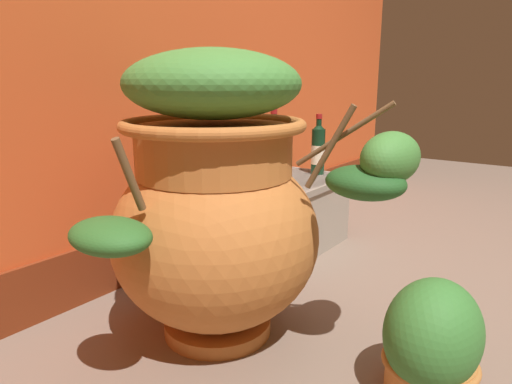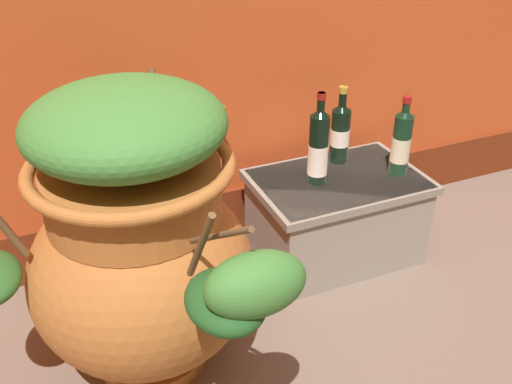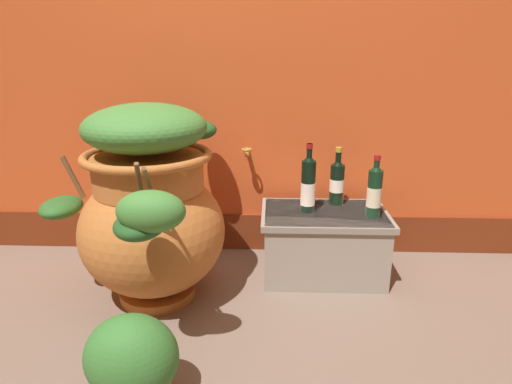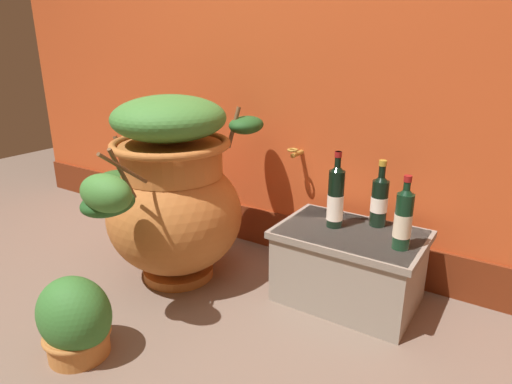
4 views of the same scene
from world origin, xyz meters
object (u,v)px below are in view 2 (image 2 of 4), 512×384
object	(u,v)px
terracotta_urn	(140,242)
wine_bottle_right	(401,141)
wine_bottle_middle	(340,130)
wine_bottle_left	(318,147)

from	to	relation	value
terracotta_urn	wine_bottle_right	bearing A→B (deg)	11.73
wine_bottle_middle	wine_bottle_right	world-z (taller)	wine_bottle_right
terracotta_urn	wine_bottle_right	distance (m)	1.05
terracotta_urn	wine_bottle_left	xyz separation A→B (m)	(0.71, 0.27, 0.03)
wine_bottle_left	wine_bottle_middle	world-z (taller)	wine_bottle_left
terracotta_urn	wine_bottle_middle	distance (m)	0.95
wine_bottle_left	wine_bottle_middle	size ratio (longest dim) A/B	1.14
wine_bottle_middle	wine_bottle_right	xyz separation A→B (m)	(0.15, -0.18, 0.00)
wine_bottle_left	wine_bottle_middle	bearing A→B (deg)	36.39
terracotta_urn	wine_bottle_left	bearing A→B (deg)	21.04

